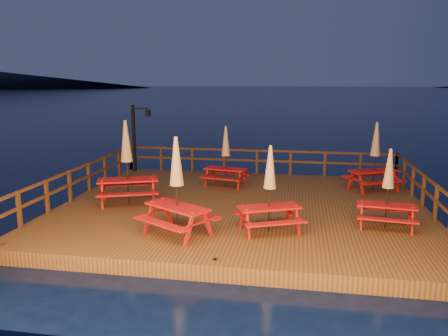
# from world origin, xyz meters

# --- Properties ---
(ground) EXTENTS (500.00, 500.00, 0.00)m
(ground) POSITION_xyz_m (0.00, 0.00, 0.00)
(ground) COLOR black
(ground) RESTS_ON ground
(deck) EXTENTS (12.00, 10.00, 0.40)m
(deck) POSITION_xyz_m (0.00, 0.00, 0.20)
(deck) COLOR #473216
(deck) RESTS_ON ground
(deck_piles) EXTENTS (11.44, 9.44, 1.40)m
(deck_piles) POSITION_xyz_m (0.00, 0.00, -0.30)
(deck_piles) COLOR #382511
(deck_piles) RESTS_ON ground
(railing) EXTENTS (11.80, 9.75, 1.10)m
(railing) POSITION_xyz_m (0.00, 1.78, 1.16)
(railing) COLOR #382511
(railing) RESTS_ON deck
(lamp_post) EXTENTS (0.85, 0.18, 3.00)m
(lamp_post) POSITION_xyz_m (-5.39, 4.55, 2.20)
(lamp_post) COLOR black
(lamp_post) RESTS_ON deck
(picnic_table_0) EXTENTS (2.39, 2.28, 2.67)m
(picnic_table_0) POSITION_xyz_m (-1.36, -3.13, 1.79)
(picnic_table_0) COLOR maroon
(picnic_table_0) RESTS_ON deck
(picnic_table_1) EXTENTS (1.73, 1.48, 2.27)m
(picnic_table_1) POSITION_xyz_m (4.28, -1.62, 1.58)
(picnic_table_1) COLOR maroon
(picnic_table_1) RESTS_ON deck
(picnic_table_2) EXTENTS (2.42, 2.21, 2.82)m
(picnic_table_2) POSITION_xyz_m (-3.82, -0.54, 1.86)
(picnic_table_2) COLOR maroon
(picnic_table_2) RESTS_ON deck
(picnic_table_3) EXTENTS (2.29, 2.15, 2.59)m
(picnic_table_3) POSITION_xyz_m (4.61, 2.71, 1.75)
(picnic_table_3) COLOR maroon
(picnic_table_3) RESTS_ON deck
(picnic_table_4) EXTENTS (1.91, 1.69, 2.36)m
(picnic_table_4) POSITION_xyz_m (-0.99, 2.45, 1.62)
(picnic_table_4) COLOR maroon
(picnic_table_4) RESTS_ON deck
(picnic_table_5) EXTENTS (2.10, 1.94, 2.41)m
(picnic_table_5) POSITION_xyz_m (1.06, -2.50, 1.65)
(picnic_table_5) COLOR maroon
(picnic_table_5) RESTS_ON deck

